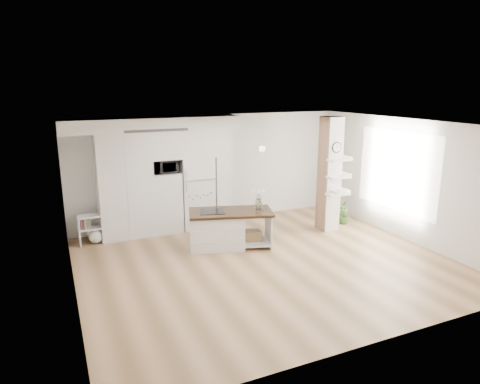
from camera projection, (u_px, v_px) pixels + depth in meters
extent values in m
cube|color=tan|center=(266.00, 263.00, 8.42)|extent=(7.00, 6.00, 0.01)
cube|color=white|center=(268.00, 125.00, 7.76)|extent=(7.00, 6.00, 0.04)
cube|color=silver|center=(211.00, 169.00, 10.74)|extent=(7.00, 0.04, 2.70)
cube|color=silver|center=(376.00, 251.00, 5.43)|extent=(7.00, 0.04, 2.70)
cube|color=silver|center=(69.00, 220.00, 6.70)|extent=(0.04, 6.00, 2.70)
cube|color=silver|center=(407.00, 180.00, 9.47)|extent=(0.04, 6.00, 2.70)
cube|color=silver|center=(125.00, 186.00, 9.62)|extent=(1.20, 0.65, 2.40)
cube|color=silver|center=(166.00, 202.00, 10.10)|extent=(0.65, 0.65, 1.42)
cube|color=silver|center=(164.00, 145.00, 9.77)|extent=(0.65, 0.65, 0.65)
cube|color=silver|center=(195.00, 143.00, 10.07)|extent=(0.85, 0.65, 0.65)
cube|color=silver|center=(220.00, 177.00, 10.53)|extent=(0.40, 0.65, 2.40)
cube|color=silver|center=(153.00, 124.00, 9.54)|extent=(4.00, 0.70, 0.30)
cube|color=#262626|center=(157.00, 130.00, 9.27)|extent=(1.40, 0.04, 0.06)
cube|color=white|center=(196.00, 192.00, 10.37)|extent=(0.78, 0.66, 1.75)
cube|color=#B2B2B7|center=(200.00, 180.00, 9.98)|extent=(0.78, 0.01, 0.03)
cube|color=silver|center=(330.00, 175.00, 10.06)|extent=(0.40, 0.40, 2.70)
cube|color=tan|center=(322.00, 175.00, 9.98)|extent=(0.02, 0.40, 2.70)
cube|color=tan|center=(324.00, 173.00, 10.25)|extent=(0.40, 0.02, 2.70)
cylinder|color=black|center=(337.00, 147.00, 9.71)|extent=(0.25, 0.03, 0.25)
cylinder|color=white|center=(337.00, 147.00, 9.70)|extent=(0.21, 0.01, 0.21)
plane|color=white|center=(397.00, 171.00, 9.69)|extent=(0.00, 2.40, 2.40)
cylinder|color=white|center=(338.00, 150.00, 8.70)|extent=(0.12, 0.12, 0.10)
cube|color=silver|center=(217.00, 230.00, 9.16)|extent=(1.31, 1.05, 0.74)
cube|color=silver|center=(255.00, 241.00, 9.33)|extent=(0.80, 0.89, 0.04)
cube|color=silver|center=(268.00, 228.00, 9.30)|extent=(0.24, 0.73, 0.74)
cube|color=#331E0F|center=(231.00, 212.00, 9.10)|extent=(1.93, 1.31, 0.05)
cube|color=black|center=(212.00, 212.00, 9.04)|extent=(0.63, 0.57, 0.01)
cube|color=#A4854F|center=(253.00, 235.00, 9.29)|extent=(0.41, 0.35, 0.22)
cylinder|color=white|center=(259.00, 204.00, 9.23)|extent=(0.12, 0.12, 0.22)
cube|color=silver|center=(79.00, 231.00, 9.26)|extent=(0.03, 0.31, 0.65)
cube|color=silver|center=(104.00, 228.00, 9.47)|extent=(0.03, 0.31, 0.65)
cube|color=silver|center=(90.00, 216.00, 9.29)|extent=(0.55, 0.32, 0.03)
cube|color=silver|center=(92.00, 228.00, 9.35)|extent=(0.52, 0.32, 0.03)
sphere|color=white|center=(96.00, 236.00, 9.43)|extent=(0.31, 0.31, 0.31)
imported|color=#366327|center=(341.00, 211.00, 10.94)|extent=(0.32, 0.27, 0.53)
imported|color=#366327|center=(344.00, 215.00, 10.73)|extent=(0.32, 0.32, 0.47)
imported|color=#2D2D2D|center=(165.00, 167.00, 9.85)|extent=(0.54, 0.37, 0.30)
imported|color=#366327|center=(339.00, 165.00, 10.24)|extent=(0.27, 0.23, 0.30)
imported|color=white|center=(337.00, 192.00, 9.88)|extent=(0.22, 0.22, 0.05)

